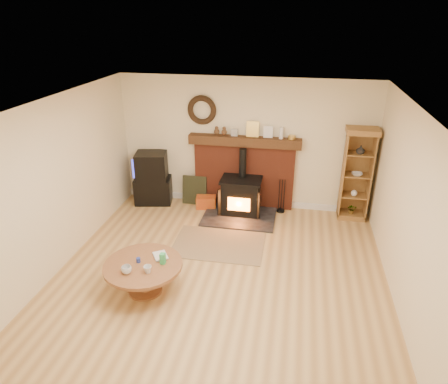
% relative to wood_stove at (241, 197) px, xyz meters
% --- Properties ---
extents(ground, '(5.50, 5.50, 0.00)m').
position_rel_wood_stove_xyz_m(ground, '(-0.00, -2.27, -0.36)').
color(ground, '#AD7F48').
rests_on(ground, ground).
extents(room_shell, '(5.02, 5.52, 2.61)m').
position_rel_wood_stove_xyz_m(room_shell, '(-0.02, -2.18, 1.36)').
color(room_shell, beige).
rests_on(room_shell, ground).
extents(chimney_breast, '(2.20, 0.22, 1.78)m').
position_rel_wood_stove_xyz_m(chimney_breast, '(0.00, 0.39, 0.44)').
color(chimney_breast, maroon).
rests_on(chimney_breast, ground).
extents(wood_stove, '(1.40, 1.00, 1.29)m').
position_rel_wood_stove_xyz_m(wood_stove, '(0.00, 0.00, 0.00)').
color(wood_stove, black).
rests_on(wood_stove, ground).
extents(area_rug, '(1.56, 1.08, 0.01)m').
position_rel_wood_stove_xyz_m(area_rug, '(-0.19, -1.23, -0.35)').
color(area_rug, brown).
rests_on(area_rug, ground).
extents(tv_unit, '(0.83, 0.65, 1.09)m').
position_rel_wood_stove_xyz_m(tv_unit, '(-1.88, 0.19, 0.16)').
color(tv_unit, black).
rests_on(tv_unit, ground).
extents(curio_cabinet, '(0.58, 0.42, 1.79)m').
position_rel_wood_stove_xyz_m(curio_cabinet, '(2.15, 0.28, 0.54)').
color(curio_cabinet, brown).
rests_on(curio_cabinet, ground).
extents(firelog_box, '(0.43, 0.31, 0.25)m').
position_rel_wood_stove_xyz_m(firelog_box, '(-0.73, 0.13, -0.23)').
color(firelog_box, orange).
rests_on(firelog_box, ground).
extents(leaning_painting, '(0.50, 0.13, 0.60)m').
position_rel_wood_stove_xyz_m(leaning_painting, '(-1.01, 0.28, -0.05)').
color(leaning_painting, black).
rests_on(leaning_painting, ground).
extents(fire_tools, '(0.16, 0.16, 0.70)m').
position_rel_wood_stove_xyz_m(fire_tools, '(0.78, 0.23, -0.22)').
color(fire_tools, black).
rests_on(fire_tools, ground).
extents(coffee_table, '(1.11, 1.11, 0.63)m').
position_rel_wood_stove_xyz_m(coffee_table, '(-0.99, -2.66, 0.02)').
color(coffee_table, brown).
rests_on(coffee_table, ground).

